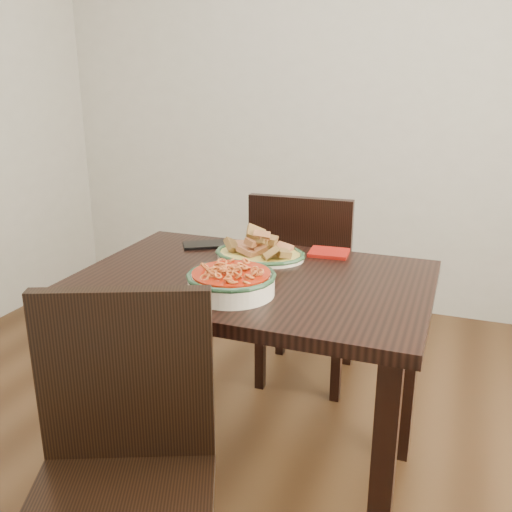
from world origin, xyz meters
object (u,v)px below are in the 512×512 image
(dining_table, at_px, (254,309))
(chair_far, at_px, (304,281))
(chair_near, at_px, (122,464))
(fish_plate, at_px, (260,245))
(smartphone, at_px, (206,245))
(noodle_bowl, at_px, (231,280))

(dining_table, distance_m, chair_far, 0.67)
(chair_near, bearing_deg, fish_plate, 64.76)
(dining_table, xyz_separation_m, fish_plate, (-0.05, 0.18, 0.16))
(fish_plate, relative_size, smartphone, 1.88)
(noodle_bowl, bearing_deg, fish_plate, 96.24)
(dining_table, height_order, smartphone, smartphone)
(chair_far, height_order, noodle_bowl, chair_far)
(chair_near, relative_size, fish_plate, 2.88)
(chair_near, height_order, fish_plate, chair_near)
(chair_near, relative_size, smartphone, 5.41)
(chair_far, bearing_deg, noodle_bowl, 87.76)
(fish_plate, relative_size, noodle_bowl, 1.19)
(dining_table, relative_size, fish_plate, 3.52)
(chair_far, relative_size, noodle_bowl, 3.43)
(fish_plate, height_order, smartphone, fish_plate)
(dining_table, bearing_deg, chair_near, -97.12)
(fish_plate, bearing_deg, smartphone, 165.71)
(dining_table, height_order, chair_near, chair_near)
(dining_table, height_order, fish_plate, fish_plate)
(chair_near, height_order, smartphone, chair_near)
(dining_table, relative_size, smartphone, 6.59)
(chair_far, distance_m, fish_plate, 0.56)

